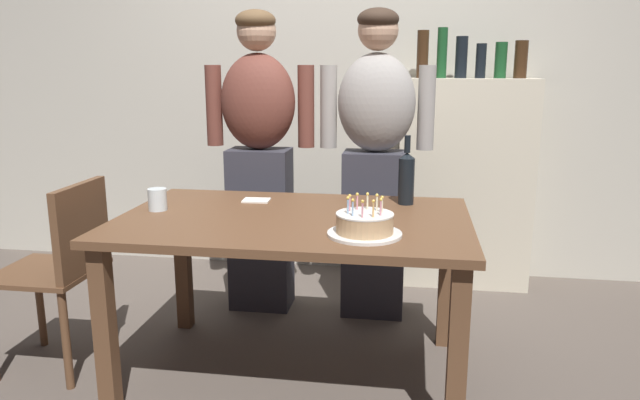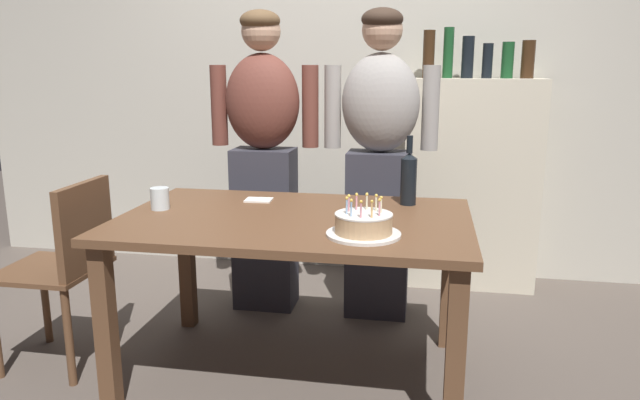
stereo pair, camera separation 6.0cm
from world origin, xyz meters
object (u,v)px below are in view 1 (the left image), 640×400
Objects in this scene: wine_bottle at (406,177)px; dining_chair at (64,261)px; birthday_cake at (365,225)px; water_glass_near at (157,199)px; person_woman_cardigan at (375,160)px; napkin_stack at (256,200)px; person_man_bearded at (259,157)px.

dining_chair is at bearing -164.77° from wine_bottle.
birthday_cake is at bearing 83.90° from dining_chair.
person_woman_cardigan is (0.92, 0.73, 0.08)m from water_glass_near.
water_glass_near is 0.46m from napkin_stack.
birthday_cake reaches higher than water_glass_near.
wine_bottle is 0.72m from napkin_stack.
person_man_bearded is at bearing 140.90° from dining_chair.
water_glass_near is 0.50m from dining_chair.
person_man_bearded is at bearing 69.06° from water_glass_near.
person_woman_cardigan is at bearing 91.45° from birthday_cake.
napkin_stack is at bearing 114.16° from dining_chair.
birthday_cake is 2.29× the size of napkin_stack.
wine_bottle is 0.19× the size of person_woman_cardigan.
person_man_bearded is 0.64m from person_woman_cardigan.
person_woman_cardigan reaches higher than napkin_stack.
birthday_cake is at bearing 91.45° from person_woman_cardigan.
birthday_cake is at bearing -104.84° from wine_bottle.
person_man_bearded is at bearing 123.95° from birthday_cake.
napkin_stack is 0.08× the size of person_woman_cardigan.
wine_bottle reaches higher than dining_chair.
dining_chair is (-0.41, -0.12, -0.27)m from water_glass_near.
person_man_bearded and person_woman_cardigan have the same top height.
birthday_cake is 0.17× the size of person_man_bearded.
person_woman_cardigan is at bearing 122.47° from dining_chair.
wine_bottle is at bearing 4.16° from napkin_stack.
birthday_cake reaches higher than dining_chair.
dining_chair is (-0.80, -0.36, -0.23)m from napkin_stack.
napkin_stack is (-0.56, 0.50, -0.04)m from birthday_cake.
dining_chair is at bearing 50.90° from person_man_bearded.
birthday_cake is 2.92× the size of water_glass_near.
birthday_cake is 0.75m from napkin_stack.
wine_bottle is 0.37× the size of dining_chair.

